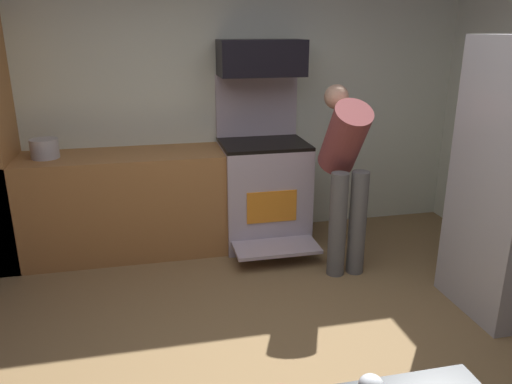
% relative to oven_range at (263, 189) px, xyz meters
% --- Properties ---
extents(wall_back, '(5.20, 0.12, 2.60)m').
position_rel_oven_range_xyz_m(wall_back, '(-0.49, 0.37, 0.79)').
color(wall_back, silver).
rests_on(wall_back, ground).
extents(lower_cabinet_run, '(2.40, 0.60, 0.90)m').
position_rel_oven_range_xyz_m(lower_cabinet_run, '(-1.39, 0.01, -0.06)').
color(lower_cabinet_run, '#A7703D').
rests_on(lower_cabinet_run, ground).
extents(oven_range, '(0.76, 0.99, 1.52)m').
position_rel_oven_range_xyz_m(oven_range, '(0.00, 0.00, 0.00)').
color(oven_range, '#BCB0BF').
rests_on(oven_range, ground).
extents(microwave, '(0.74, 0.38, 0.31)m').
position_rel_oven_range_xyz_m(microwave, '(-0.00, 0.09, 1.16)').
color(microwave, black).
rests_on(microwave, oven_range).
extents(person_cook, '(0.31, 0.60, 1.49)m').
position_rel_oven_range_xyz_m(person_cook, '(0.51, -0.68, 0.37)').
color(person_cook, slate).
rests_on(person_cook, ground).
extents(stock_pot, '(0.22, 0.22, 0.16)m').
position_rel_oven_range_xyz_m(stock_pot, '(-1.84, 0.01, 0.47)').
color(stock_pot, '#B4B1B7').
rests_on(stock_pot, lower_cabinet_run).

